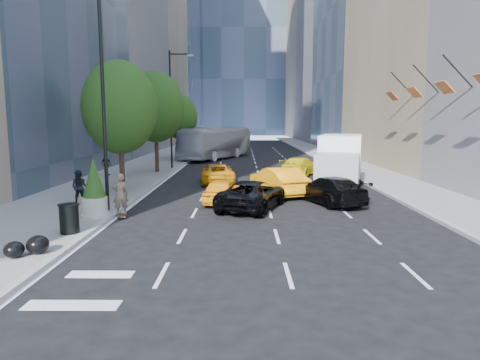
{
  "coord_description": "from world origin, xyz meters",
  "views": [
    {
      "loc": [
        -0.26,
        -15.34,
        4.22
      ],
      "look_at": [
        -0.39,
        3.59,
        1.6
      ],
      "focal_mm": 32.0,
      "sensor_mm": 36.0,
      "label": 1
    }
  ],
  "objects_px": {
    "box_truck": "(340,162)",
    "trash_can": "(69,219)",
    "black_sedan_mercedes": "(329,190)",
    "city_bus": "(217,143)",
    "planter_shrub": "(94,189)",
    "black_sedan_lincoln": "(252,195)",
    "skateboarder": "(121,197)"
  },
  "relations": [
    {
      "from": "city_bus",
      "to": "box_truck",
      "type": "distance_m",
      "value": 23.3
    },
    {
      "from": "trash_can",
      "to": "box_truck",
      "type": "bearing_deg",
      "value": 42.67
    },
    {
      "from": "skateboarder",
      "to": "black_sedan_mercedes",
      "type": "height_order",
      "value": "skateboarder"
    },
    {
      "from": "black_sedan_lincoln",
      "to": "box_truck",
      "type": "distance_m",
      "value": 8.49
    },
    {
      "from": "black_sedan_mercedes",
      "to": "box_truck",
      "type": "relative_size",
      "value": 0.66
    },
    {
      "from": "planter_shrub",
      "to": "skateboarder",
      "type": "bearing_deg",
      "value": 22.09
    },
    {
      "from": "trash_can",
      "to": "skateboarder",
      "type": "bearing_deg",
      "value": 72.29
    },
    {
      "from": "box_truck",
      "to": "trash_can",
      "type": "distance_m",
      "value": 16.9
    },
    {
      "from": "black_sedan_lincoln",
      "to": "box_truck",
      "type": "bearing_deg",
      "value": -112.14
    },
    {
      "from": "black_sedan_lincoln",
      "to": "planter_shrub",
      "type": "relative_size",
      "value": 1.98
    },
    {
      "from": "black_sedan_lincoln",
      "to": "planter_shrub",
      "type": "bearing_deg",
      "value": 39.0
    },
    {
      "from": "box_truck",
      "to": "skateboarder",
      "type": "bearing_deg",
      "value": -127.91
    },
    {
      "from": "black_sedan_lincoln",
      "to": "black_sedan_mercedes",
      "type": "xyz_separation_m",
      "value": [
        4.0,
        1.37,
        0.01
      ]
    },
    {
      "from": "black_sedan_lincoln",
      "to": "city_bus",
      "type": "relative_size",
      "value": 0.39
    },
    {
      "from": "black_sedan_mercedes",
      "to": "black_sedan_lincoln",
      "type": "bearing_deg",
      "value": -1.51
    },
    {
      "from": "black_sedan_lincoln",
      "to": "box_truck",
      "type": "xyz_separation_m",
      "value": [
        5.61,
        6.3,
        1.0
      ]
    },
    {
      "from": "black_sedan_mercedes",
      "to": "trash_can",
      "type": "relative_size",
      "value": 4.73
    },
    {
      "from": "black_sedan_mercedes",
      "to": "planter_shrub",
      "type": "height_order",
      "value": "planter_shrub"
    },
    {
      "from": "city_bus",
      "to": "planter_shrub",
      "type": "height_order",
      "value": "city_bus"
    },
    {
      "from": "city_bus",
      "to": "box_truck",
      "type": "xyz_separation_m",
      "value": [
        9.0,
        -21.49,
        -0.1
      ]
    },
    {
      "from": "city_bus",
      "to": "planter_shrub",
      "type": "bearing_deg",
      "value": -73.49
    },
    {
      "from": "black_sedan_mercedes",
      "to": "trash_can",
      "type": "xyz_separation_m",
      "value": [
        -10.8,
        -6.5,
        -0.04
      ]
    },
    {
      "from": "skateboarder",
      "to": "black_sedan_mercedes",
      "type": "distance_m",
      "value": 10.37
    },
    {
      "from": "black_sedan_mercedes",
      "to": "box_truck",
      "type": "bearing_deg",
      "value": -128.46
    },
    {
      "from": "box_truck",
      "to": "trash_can",
      "type": "xyz_separation_m",
      "value": [
        -12.4,
        -11.43,
        -1.03
      ]
    },
    {
      "from": "skateboarder",
      "to": "planter_shrub",
      "type": "distance_m",
      "value": 1.17
    },
    {
      "from": "skateboarder",
      "to": "trash_can",
      "type": "distance_m",
      "value": 3.3
    },
    {
      "from": "trash_can",
      "to": "city_bus",
      "type": "bearing_deg",
      "value": 84.1
    },
    {
      "from": "black_sedan_mercedes",
      "to": "city_bus",
      "type": "distance_m",
      "value": 27.46
    },
    {
      "from": "trash_can",
      "to": "planter_shrub",
      "type": "relative_size",
      "value": 0.4
    },
    {
      "from": "black_sedan_lincoln",
      "to": "box_truck",
      "type": "height_order",
      "value": "box_truck"
    },
    {
      "from": "skateboarder",
      "to": "black_sedan_lincoln",
      "type": "distance_m",
      "value": 6.14
    }
  ]
}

